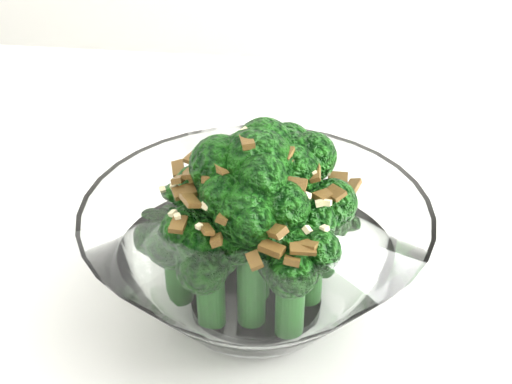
# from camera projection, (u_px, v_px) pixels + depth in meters

# --- Properties ---
(broccoli_dish) EXTENTS (0.20, 0.20, 0.12)m
(broccoli_dish) POSITION_uv_depth(u_px,v_px,m) (256.00, 247.00, 0.41)
(broccoli_dish) COLOR white
(broccoli_dish) RESTS_ON table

